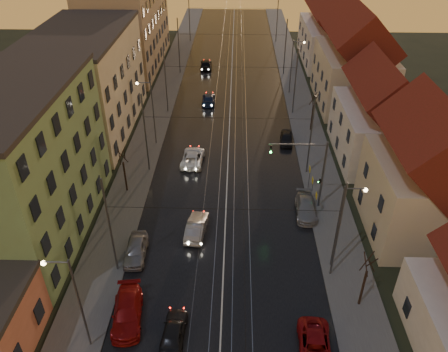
# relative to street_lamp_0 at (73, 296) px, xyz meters

# --- Properties ---
(road) EXTENTS (16.00, 120.00, 0.04)m
(road) POSITION_rel_street_lamp_0_xyz_m (9.10, 38.00, -4.87)
(road) COLOR black
(road) RESTS_ON ground
(sidewalk_left) EXTENTS (4.00, 120.00, 0.15)m
(sidewalk_left) POSITION_rel_street_lamp_0_xyz_m (-0.90, 38.00, -4.81)
(sidewalk_left) COLOR #4C4C4C
(sidewalk_left) RESTS_ON ground
(sidewalk_right) EXTENTS (4.00, 120.00, 0.15)m
(sidewalk_right) POSITION_rel_street_lamp_0_xyz_m (19.10, 38.00, -4.81)
(sidewalk_right) COLOR #4C4C4C
(sidewalk_right) RESTS_ON ground
(tram_rail_0) EXTENTS (0.06, 120.00, 0.03)m
(tram_rail_0) POSITION_rel_street_lamp_0_xyz_m (6.90, 38.00, -4.83)
(tram_rail_0) COLOR gray
(tram_rail_0) RESTS_ON road
(tram_rail_1) EXTENTS (0.06, 120.00, 0.03)m
(tram_rail_1) POSITION_rel_street_lamp_0_xyz_m (8.33, 38.00, -4.83)
(tram_rail_1) COLOR gray
(tram_rail_1) RESTS_ON road
(tram_rail_2) EXTENTS (0.06, 120.00, 0.03)m
(tram_rail_2) POSITION_rel_street_lamp_0_xyz_m (9.87, 38.00, -4.83)
(tram_rail_2) COLOR gray
(tram_rail_2) RESTS_ON road
(tram_rail_3) EXTENTS (0.06, 120.00, 0.03)m
(tram_rail_3) POSITION_rel_street_lamp_0_xyz_m (11.30, 38.00, -4.83)
(tram_rail_3) COLOR gray
(tram_rail_3) RESTS_ON road
(apartment_left_1) EXTENTS (10.00, 18.00, 13.00)m
(apartment_left_1) POSITION_rel_street_lamp_0_xyz_m (-8.40, 12.00, 1.61)
(apartment_left_1) COLOR #6A8856
(apartment_left_1) RESTS_ON ground
(apartment_left_2) EXTENTS (10.00, 20.00, 12.00)m
(apartment_left_2) POSITION_rel_street_lamp_0_xyz_m (-8.40, 32.00, 1.11)
(apartment_left_2) COLOR beige
(apartment_left_2) RESTS_ON ground
(apartment_left_3) EXTENTS (10.00, 24.00, 14.00)m
(apartment_left_3) POSITION_rel_street_lamp_0_xyz_m (-8.40, 56.00, 2.11)
(apartment_left_3) COLOR #A08667
(apartment_left_3) RESTS_ON ground
(house_right_1) EXTENTS (8.67, 10.20, 10.80)m
(house_right_1) POSITION_rel_street_lamp_0_xyz_m (26.10, 13.00, 0.56)
(house_right_1) COLOR beige
(house_right_1) RESTS_ON ground
(house_right_2) EXTENTS (9.18, 12.24, 9.20)m
(house_right_2) POSITION_rel_street_lamp_0_xyz_m (26.10, 26.00, -0.24)
(house_right_2) COLOR silver
(house_right_2) RESTS_ON ground
(house_right_3) EXTENTS (9.18, 14.28, 11.50)m
(house_right_3) POSITION_rel_street_lamp_0_xyz_m (26.10, 41.00, 0.92)
(house_right_3) COLOR beige
(house_right_3) RESTS_ON ground
(house_right_4) EXTENTS (9.18, 16.32, 10.00)m
(house_right_4) POSITION_rel_street_lamp_0_xyz_m (26.10, 59.00, 0.16)
(house_right_4) COLOR silver
(house_right_4) RESTS_ON ground
(catenary_pole_l_1) EXTENTS (0.16, 0.16, 9.00)m
(catenary_pole_l_1) POSITION_rel_street_lamp_0_xyz_m (0.50, 7.00, -0.39)
(catenary_pole_l_1) COLOR #595B60
(catenary_pole_l_1) RESTS_ON ground
(catenary_pole_r_1) EXTENTS (0.16, 0.16, 9.00)m
(catenary_pole_r_1) POSITION_rel_street_lamp_0_xyz_m (17.70, 7.00, -0.39)
(catenary_pole_r_1) COLOR #595B60
(catenary_pole_r_1) RESTS_ON ground
(catenary_pole_l_2) EXTENTS (0.16, 0.16, 9.00)m
(catenary_pole_l_2) POSITION_rel_street_lamp_0_xyz_m (0.50, 22.00, -0.39)
(catenary_pole_l_2) COLOR #595B60
(catenary_pole_l_2) RESTS_ON ground
(catenary_pole_r_2) EXTENTS (0.16, 0.16, 9.00)m
(catenary_pole_r_2) POSITION_rel_street_lamp_0_xyz_m (17.70, 22.00, -0.39)
(catenary_pole_r_2) COLOR #595B60
(catenary_pole_r_2) RESTS_ON ground
(catenary_pole_l_3) EXTENTS (0.16, 0.16, 9.00)m
(catenary_pole_l_3) POSITION_rel_street_lamp_0_xyz_m (0.50, 37.00, -0.39)
(catenary_pole_l_3) COLOR #595B60
(catenary_pole_l_3) RESTS_ON ground
(catenary_pole_r_3) EXTENTS (0.16, 0.16, 9.00)m
(catenary_pole_r_3) POSITION_rel_street_lamp_0_xyz_m (17.70, 37.00, -0.39)
(catenary_pole_r_3) COLOR #595B60
(catenary_pole_r_3) RESTS_ON ground
(catenary_pole_l_4) EXTENTS (0.16, 0.16, 9.00)m
(catenary_pole_l_4) POSITION_rel_street_lamp_0_xyz_m (0.50, 52.00, -0.39)
(catenary_pole_l_4) COLOR #595B60
(catenary_pole_l_4) RESTS_ON ground
(catenary_pole_r_4) EXTENTS (0.16, 0.16, 9.00)m
(catenary_pole_r_4) POSITION_rel_street_lamp_0_xyz_m (17.70, 52.00, -0.39)
(catenary_pole_r_4) COLOR #595B60
(catenary_pole_r_4) RESTS_ON ground
(catenary_pole_l_5) EXTENTS (0.16, 0.16, 9.00)m
(catenary_pole_l_5) POSITION_rel_street_lamp_0_xyz_m (0.50, 70.00, -0.39)
(catenary_pole_l_5) COLOR #595B60
(catenary_pole_l_5) RESTS_ON ground
(catenary_pole_r_5) EXTENTS (0.16, 0.16, 9.00)m
(catenary_pole_r_5) POSITION_rel_street_lamp_0_xyz_m (17.70, 70.00, -0.39)
(catenary_pole_r_5) COLOR #595B60
(catenary_pole_r_5) RESTS_ON ground
(street_lamp_0) EXTENTS (1.75, 0.32, 8.00)m
(street_lamp_0) POSITION_rel_street_lamp_0_xyz_m (0.00, 0.00, 0.00)
(street_lamp_0) COLOR #595B60
(street_lamp_0) RESTS_ON ground
(street_lamp_1) EXTENTS (1.75, 0.32, 8.00)m
(street_lamp_1) POSITION_rel_street_lamp_0_xyz_m (18.21, 8.00, 0.00)
(street_lamp_1) COLOR #595B60
(street_lamp_1) RESTS_ON ground
(street_lamp_2) EXTENTS (1.75, 0.32, 8.00)m
(street_lamp_2) POSITION_rel_street_lamp_0_xyz_m (0.00, 28.00, 0.00)
(street_lamp_2) COLOR #595B60
(street_lamp_2) RESTS_ON ground
(street_lamp_3) EXTENTS (1.75, 0.32, 8.00)m
(street_lamp_3) POSITION_rel_street_lamp_0_xyz_m (18.21, 44.00, 0.00)
(street_lamp_3) COLOR #595B60
(street_lamp_3) RESTS_ON ground
(traffic_light_mast) EXTENTS (5.30, 0.32, 7.20)m
(traffic_light_mast) POSITION_rel_street_lamp_0_xyz_m (17.10, 16.00, -0.29)
(traffic_light_mast) COLOR #595B60
(traffic_light_mast) RESTS_ON ground
(bare_tree_0) EXTENTS (1.09, 1.09, 5.11)m
(bare_tree_0) POSITION_rel_street_lamp_0_xyz_m (-1.09, 18.00, -2.40)
(bare_tree_0) COLOR black
(bare_tree_0) RESTS_ON ground
(bare_tree_1) EXTENTS (1.09, 1.09, 5.11)m
(bare_tree_1) POSITION_rel_street_lamp_0_xyz_m (19.31, 4.00, -2.40)
(bare_tree_1) COLOR black
(bare_tree_1) RESTS_ON ground
(bare_tree_2) EXTENTS (1.09, 1.09, 5.11)m
(bare_tree_2) POSITION_rel_street_lamp_0_xyz_m (19.51, 32.00, -2.40)
(bare_tree_2) COLOR black
(bare_tree_2) RESTS_ON ground
(driving_car_0) EXTENTS (1.77, 3.95, 1.32)m
(driving_car_0) POSITION_rel_street_lamp_0_xyz_m (5.89, 0.81, -4.23)
(driving_car_0) COLOR black
(driving_car_0) RESTS_ON ground
(driving_car_1) EXTENTS (1.99, 4.59, 1.47)m
(driving_car_1) POSITION_rel_street_lamp_0_xyz_m (6.57, 11.74, -4.15)
(driving_car_1) COLOR gray
(driving_car_1) RESTS_ON ground
(driving_car_2) EXTENTS (2.57, 5.09, 1.38)m
(driving_car_2) POSITION_rel_street_lamp_0_xyz_m (5.15, 23.79, -4.19)
(driving_car_2) COLOR white
(driving_car_2) RESTS_ON ground
(driving_car_3) EXTENTS (1.89, 4.53, 1.31)m
(driving_car_3) POSITION_rel_street_lamp_0_xyz_m (5.99, 40.00, -4.23)
(driving_car_3) COLOR #172647
(driving_car_3) RESTS_ON ground
(driving_car_4) EXTENTS (2.00, 4.69, 1.58)m
(driving_car_4) POSITION_rel_street_lamp_0_xyz_m (4.69, 54.36, -4.10)
(driving_car_4) COLOR black
(driving_car_4) RESTS_ON ground
(parked_left_2) EXTENTS (2.63, 5.19, 1.45)m
(parked_left_2) POSITION_rel_street_lamp_0_xyz_m (2.38, 2.25, -4.16)
(parked_left_2) COLOR maroon
(parked_left_2) RESTS_ON ground
(parked_left_3) EXTENTS (1.86, 4.30, 1.45)m
(parked_left_3) POSITION_rel_street_lamp_0_xyz_m (1.71, 8.69, -4.16)
(parked_left_3) COLOR gray
(parked_left_3) RESTS_ON ground
(parked_right_0) EXTENTS (2.44, 4.79, 1.30)m
(parked_right_0) POSITION_rel_street_lamp_0_xyz_m (15.40, -0.18, -4.24)
(parked_right_0) COLOR maroon
(parked_right_0) RESTS_ON ground
(parked_right_1) EXTENTS (2.10, 4.73, 1.35)m
(parked_right_1) POSITION_rel_street_lamp_0_xyz_m (16.70, 14.90, -4.21)
(parked_right_1) COLOR gray
(parked_right_1) RESTS_ON ground
(parked_right_2) EXTENTS (1.80, 3.84, 1.27)m
(parked_right_2) POSITION_rel_street_lamp_0_xyz_m (16.10, 28.62, -4.25)
(parked_right_2) COLOR black
(parked_right_2) RESTS_ON ground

